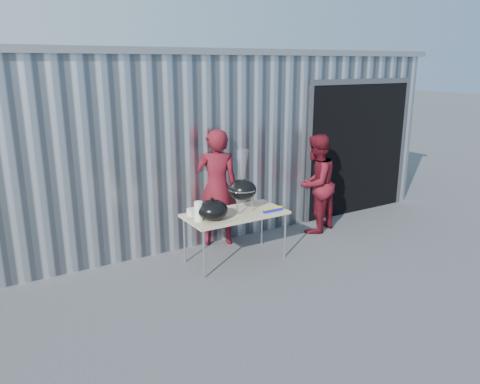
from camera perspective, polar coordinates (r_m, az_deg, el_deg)
ground at (r=6.49m, az=3.30°, el=-10.94°), size 80.00×80.00×0.00m
building at (r=10.36m, az=-6.96°, el=7.90°), size 8.20×6.20×3.10m
folding_table at (r=6.91m, az=-0.58°, el=-2.86°), size 1.50×0.75×0.75m
kettle_grill at (r=6.85m, az=0.29°, el=1.00°), size 0.42×0.42×0.93m
grill_lid at (r=6.57m, az=-3.38°, el=-2.19°), size 0.44×0.44×0.32m
paper_towels at (r=6.53m, az=-5.07°, el=-2.36°), size 0.12×0.12×0.28m
white_tub at (r=6.82m, az=-5.49°, el=-2.40°), size 0.20×0.15×0.10m
foil_box at (r=6.95m, az=4.01°, el=-2.17°), size 0.32×0.05×0.06m
person_cook at (r=7.51m, az=-2.86°, el=0.53°), size 0.81×0.68×1.90m
person_bystander at (r=8.21m, az=9.22°, el=1.01°), size 1.01×0.90×1.72m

